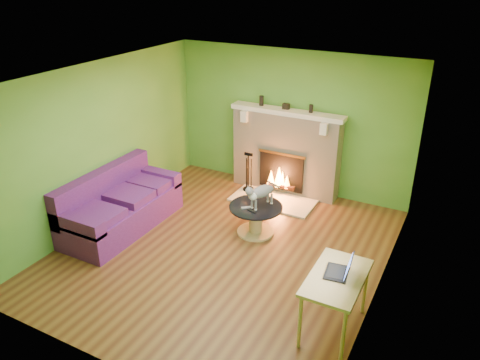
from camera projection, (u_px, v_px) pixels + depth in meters
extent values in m
plane|color=#542E18|center=(224.00, 250.00, 7.05)|extent=(5.00, 5.00, 0.00)
plane|color=white|center=(221.00, 78.00, 5.95)|extent=(5.00, 5.00, 0.00)
plane|color=#498B2D|center=(291.00, 122.00, 8.50)|extent=(5.00, 0.00, 5.00)
plane|color=#498B2D|center=(94.00, 264.00, 4.49)|extent=(5.00, 0.00, 5.00)
plane|color=#498B2D|center=(100.00, 144.00, 7.45)|extent=(0.00, 5.00, 5.00)
plane|color=#498B2D|center=(387.00, 206.00, 5.55)|extent=(0.00, 5.00, 5.00)
plane|color=silver|center=(371.00, 222.00, 4.72)|extent=(0.00, 1.20, 1.20)
plane|color=white|center=(370.00, 222.00, 4.73)|extent=(0.00, 1.06, 1.06)
cube|color=beige|center=(286.00, 153.00, 8.60)|extent=(2.00, 0.35, 1.50)
cube|color=black|center=(281.00, 172.00, 8.57)|extent=(0.85, 0.03, 0.68)
cube|color=#BA852E|center=(282.00, 154.00, 8.42)|extent=(0.91, 0.02, 0.04)
cylinder|color=black|center=(280.00, 187.00, 8.66)|extent=(0.55, 0.07, 0.07)
cube|color=silver|center=(287.00, 112.00, 8.24)|extent=(2.10, 0.28, 0.08)
cube|color=silver|center=(244.00, 116.00, 8.47)|extent=(0.12, 0.10, 0.20)
cube|color=silver|center=(324.00, 129.00, 7.83)|extent=(0.12, 0.10, 0.20)
cube|color=beige|center=(273.00, 200.00, 8.48)|extent=(1.50, 0.75, 0.03)
cube|color=silver|center=(287.00, 112.00, 8.24)|extent=(2.10, 0.28, 0.08)
cube|color=#49185D|center=(122.00, 214.00, 7.57)|extent=(0.94, 2.08, 0.47)
cube|color=#49185D|center=(103.00, 187.00, 7.54)|extent=(0.21, 2.08, 0.59)
cube|color=#49185D|center=(76.00, 224.00, 6.69)|extent=(0.94, 0.21, 0.23)
cube|color=#49185D|center=(156.00, 176.00, 8.19)|extent=(0.94, 0.21, 0.23)
cube|color=#49185D|center=(96.00, 214.00, 6.95)|extent=(0.75, 0.56, 0.13)
cube|color=#49185D|center=(127.00, 195.00, 7.51)|extent=(0.75, 0.56, 0.13)
cube|color=#49185D|center=(150.00, 182.00, 7.98)|extent=(0.75, 0.56, 0.13)
cylinder|color=tan|center=(255.00, 232.00, 7.49)|extent=(0.59, 0.59, 0.03)
cylinder|color=tan|center=(256.00, 220.00, 7.40)|extent=(0.21, 0.21, 0.41)
cylinder|color=black|center=(256.00, 207.00, 7.30)|extent=(0.84, 0.84, 0.03)
cube|color=tan|center=(337.00, 278.00, 5.22)|extent=(0.59, 1.01, 0.04)
cylinder|color=tan|center=(300.00, 322.00, 5.12)|extent=(0.04, 0.04, 0.71)
cylinder|color=tan|center=(343.00, 337.00, 4.91)|extent=(0.04, 0.04, 0.71)
cylinder|color=tan|center=(326.00, 277.00, 5.85)|extent=(0.04, 0.04, 0.71)
cylinder|color=tan|center=(365.00, 288.00, 5.65)|extent=(0.04, 0.04, 0.71)
cube|color=gray|center=(247.00, 208.00, 7.24)|extent=(0.16, 0.14, 0.02)
cube|color=black|center=(252.00, 211.00, 7.14)|extent=(0.17, 0.09, 0.02)
cylinder|color=black|center=(261.00, 101.00, 8.43)|extent=(0.08, 0.08, 0.18)
cylinder|color=black|center=(311.00, 109.00, 8.04)|extent=(0.07, 0.07, 0.14)
cube|color=black|center=(286.00, 106.00, 8.24)|extent=(0.12, 0.08, 0.10)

